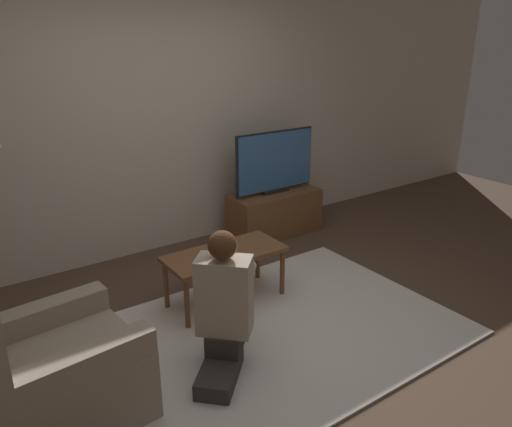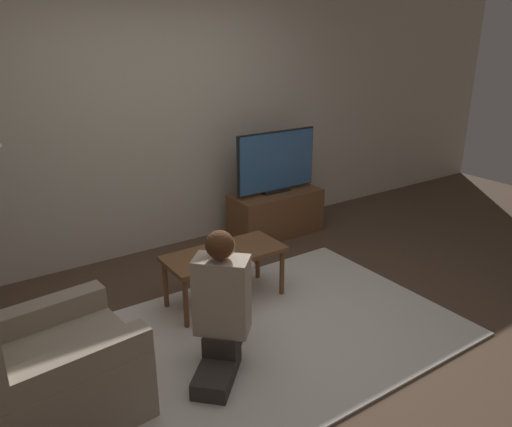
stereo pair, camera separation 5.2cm
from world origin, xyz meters
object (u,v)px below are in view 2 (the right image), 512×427
Objects in this scene: coffee_table at (225,258)px; armchair at (44,376)px; person_kneeling at (221,304)px; tv at (276,162)px.

armchair is (-1.50, -0.59, -0.08)m from coffee_table.
armchair is at bearing 38.01° from person_kneeling.
tv is 1.00× the size of person_kneeling.
person_kneeling is at bearing -134.79° from tv.
tv is 1.57m from coffee_table.
tv reaches higher than person_kneeling.
tv is 3.13m from armchair.
armchair is 1.05× the size of person_kneeling.
coffee_table is 0.96× the size of armchair.
tv is 2.35m from person_kneeling.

